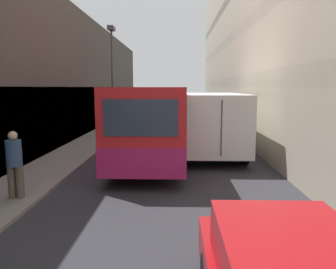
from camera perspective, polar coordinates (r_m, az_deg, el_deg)
ground_plane at (r=13.82m, az=0.25°, el=-4.48°), size 150.00×150.00×0.00m
sidewalk_left at (r=14.60m, az=-17.45°, el=-3.98°), size 2.10×60.00×0.10m
building_left_shopfront at (r=15.15m, az=-25.84°, el=9.09°), size 2.40×60.00×7.66m
bus at (r=14.98m, az=-2.32°, el=2.76°), size 2.61×11.60×3.04m
box_truck at (r=15.32m, az=7.50°, el=2.40°), size 2.46×7.61×2.76m
pedestrian at (r=9.58m, az=-25.17°, el=-4.44°), size 0.42×0.40×1.80m
street_lamp at (r=20.55m, az=-9.72°, el=12.65°), size 0.36×0.80×6.54m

